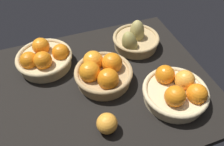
{
  "coord_description": "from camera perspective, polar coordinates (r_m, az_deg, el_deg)",
  "views": [
    {
      "loc": [
        -18.03,
        -57.87,
        72.74
      ],
      "look_at": [
        3.26,
        0.97,
        7.0
      ],
      "focal_mm": 36.89,
      "sensor_mm": 36.0,
      "label": 1
    }
  ],
  "objects": [
    {
      "name": "basket_far_left",
      "position": [
        1.01,
        -16.4,
        3.58
      ],
      "size": [
        23.56,
        23.56,
        10.71
      ],
      "color": "tan",
      "rests_on": "market_tray"
    },
    {
      "name": "loose_orange_front_gap",
      "position": [
        0.77,
        -1.25,
        -12.38
      ],
      "size": [
        7.12,
        7.12,
        7.12
      ],
      "primitive_type": "sphere",
      "color": "#F49E33",
      "rests_on": "market_tray"
    },
    {
      "name": "basket_center",
      "position": [
        0.9,
        -2.5,
        0.14
      ],
      "size": [
        23.1,
        23.1,
        11.34
      ],
      "color": "tan",
      "rests_on": "market_tray"
    },
    {
      "name": "market_tray",
      "position": [
        0.94,
        -1.68,
        -3.22
      ],
      "size": [
        84.0,
        72.0,
        3.0
      ],
      "primitive_type": "cube",
      "color": "black",
      "rests_on": "ground"
    },
    {
      "name": "basket_far_right_pears",
      "position": [
        1.07,
        5.77,
        8.16
      ],
      "size": [
        21.4,
        21.4,
        13.56
      ],
      "color": "tan",
      "rests_on": "market_tray"
    },
    {
      "name": "basket_near_right",
      "position": [
        0.88,
        15.69,
        -4.32
      ],
      "size": [
        24.21,
        24.21,
        10.79
      ],
      "color": "#D3BC8C",
      "rests_on": "market_tray"
    }
  ]
}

